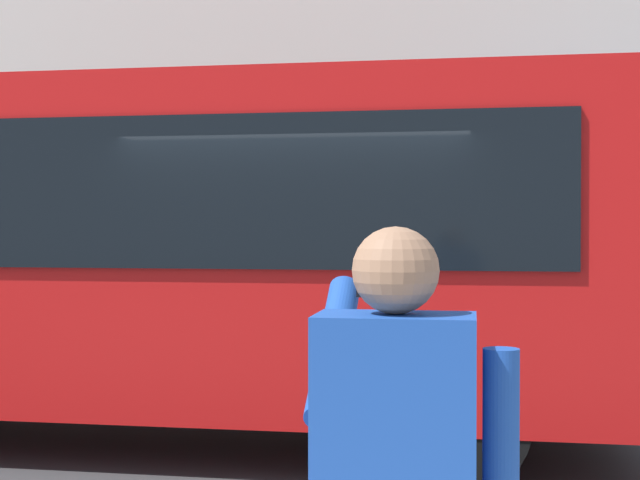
# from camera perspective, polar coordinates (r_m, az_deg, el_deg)

# --- Properties ---
(ground_plane) EXTENTS (60.00, 60.00, 0.00)m
(ground_plane) POSITION_cam_1_polar(r_m,az_deg,el_deg) (7.53, -0.39, -13.39)
(ground_plane) COLOR #38383A
(red_bus) EXTENTS (9.05, 2.54, 3.08)m
(red_bus) POSITION_cam_1_polar(r_m,az_deg,el_deg) (8.09, -13.02, -0.36)
(red_bus) COLOR red
(red_bus) RESTS_ON ground_plane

